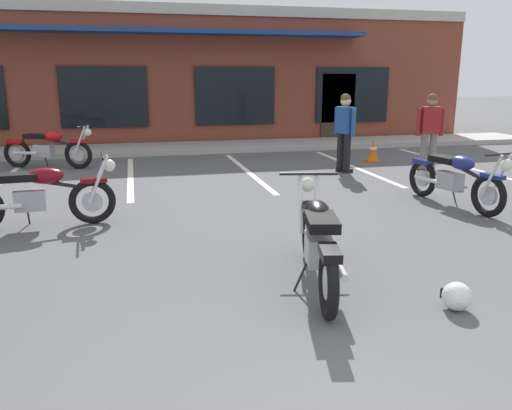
# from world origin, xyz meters

# --- Properties ---
(ground_plane) EXTENTS (80.00, 80.00, 0.00)m
(ground_plane) POSITION_xyz_m (0.00, 4.06, 0.00)
(ground_plane) COLOR #515154
(sidewalk_kerb) EXTENTS (22.00, 1.80, 0.14)m
(sidewalk_kerb) POSITION_xyz_m (0.00, 12.63, 0.07)
(sidewalk_kerb) COLOR #A8A59E
(sidewalk_kerb) RESTS_ON ground_plane
(brick_storefront_building) EXTENTS (18.88, 6.91, 4.02)m
(brick_storefront_building) POSITION_xyz_m (0.00, 16.60, 2.01)
(brick_storefront_building) COLOR brown
(brick_storefront_building) RESTS_ON ground_plane
(painted_stall_lines) EXTENTS (12.63, 4.80, 0.01)m
(painted_stall_lines) POSITION_xyz_m (0.00, 9.03, 0.00)
(painted_stall_lines) COLOR silver
(painted_stall_lines) RESTS_ON ground_plane
(motorcycle_foreground_classic) EXTENTS (0.80, 2.08, 0.98)m
(motorcycle_foreground_classic) POSITION_xyz_m (0.57, 2.74, 0.46)
(motorcycle_foreground_classic) COLOR black
(motorcycle_foreground_classic) RESTS_ON ground_plane
(motorcycle_red_sportbike) EXTENTS (2.03, 1.00, 0.98)m
(motorcycle_red_sportbike) POSITION_xyz_m (-3.03, 10.46, 0.46)
(motorcycle_red_sportbike) COLOR black
(motorcycle_red_sportbike) RESTS_ON ground_plane
(motorcycle_silver_naked) EXTENTS (2.11, 0.66, 0.98)m
(motorcycle_silver_naked) POSITION_xyz_m (-2.45, 5.49, 0.46)
(motorcycle_silver_naked) COLOR black
(motorcycle_silver_naked) RESTS_ON ground_plane
(motorcycle_blue_standard) EXTENTS (0.76, 2.10, 0.98)m
(motorcycle_blue_standard) POSITION_xyz_m (3.79, 5.25, 0.46)
(motorcycle_blue_standard) COLOR black
(motorcycle_blue_standard) RESTS_ON ground_plane
(person_in_shorts_foreground) EXTENTS (0.61, 0.33, 1.68)m
(person_in_shorts_foreground) POSITION_xyz_m (5.05, 8.07, 0.95)
(person_in_shorts_foreground) COLOR black
(person_in_shorts_foreground) RESTS_ON ground_plane
(person_by_back_row) EXTENTS (0.38, 0.60, 1.68)m
(person_by_back_row) POSITION_xyz_m (3.25, 8.45, 0.95)
(person_by_back_row) COLOR black
(person_by_back_row) RESTS_ON ground_plane
(helmet_on_pavement) EXTENTS (0.26, 0.26, 0.26)m
(helmet_on_pavement) POSITION_xyz_m (1.58, 1.89, 0.13)
(helmet_on_pavement) COLOR silver
(helmet_on_pavement) RESTS_ON ground_plane
(traffic_cone) EXTENTS (0.34, 0.34, 0.53)m
(traffic_cone) POSITION_xyz_m (4.52, 9.62, 0.26)
(traffic_cone) COLOR orange
(traffic_cone) RESTS_ON ground_plane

